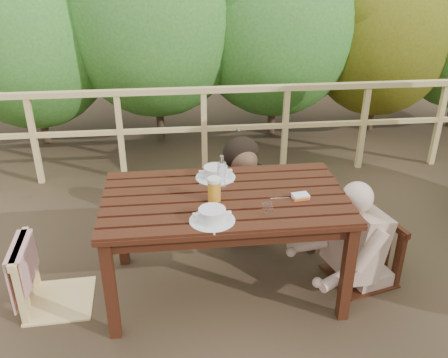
{
  "coord_description": "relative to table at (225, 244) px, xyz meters",
  "views": [
    {
      "loc": [
        -0.33,
        -2.9,
        2.37
      ],
      "look_at": [
        0.0,
        0.05,
        0.9
      ],
      "focal_mm": 38.41,
      "sensor_mm": 36.0,
      "label": 1
    }
  ],
  "objects": [
    {
      "name": "ground",
      "position": [
        0.0,
        0.0,
        -0.39
      ],
      "size": [
        60.0,
        60.0,
        0.0
      ],
      "primitive_type": "plane",
      "color": "#493824",
      "rests_on": "ground"
    },
    {
      "name": "table",
      "position": [
        0.0,
        0.0,
        0.0
      ],
      "size": [
        1.69,
        0.95,
        0.78
      ],
      "primitive_type": "cube",
      "color": "black",
      "rests_on": "ground"
    },
    {
      "name": "chair_left",
      "position": [
        -1.22,
        -0.03,
        0.09
      ],
      "size": [
        0.51,
        0.51,
        0.97
      ],
      "primitive_type": "cube",
      "rotation": [
        0.0,
        0.0,
        1.62
      ],
      "color": "#E9C67A",
      "rests_on": "ground"
    },
    {
      "name": "chair_far",
      "position": [
        0.18,
        0.9,
        0.07
      ],
      "size": [
        0.55,
        0.55,
        0.91
      ],
      "primitive_type": "cube",
      "rotation": [
        0.0,
        0.0,
        0.24
      ],
      "color": "black",
      "rests_on": "ground"
    },
    {
      "name": "chair_right",
      "position": [
        1.07,
        0.01,
        0.07
      ],
      "size": [
        0.56,
        0.56,
        0.93
      ],
      "primitive_type": "cube",
      "rotation": [
        0.0,
        0.0,
        -1.32
      ],
      "color": "black",
      "rests_on": "ground"
    },
    {
      "name": "woman",
      "position": [
        0.18,
        0.92,
        0.31
      ],
      "size": [
        0.72,
        0.81,
        1.41
      ],
      "primitive_type": null,
      "rotation": [
        0.0,
        0.0,
        3.38
      ],
      "color": "black",
      "rests_on": "ground"
    },
    {
      "name": "diner_right",
      "position": [
        1.1,
        0.01,
        0.31
      ],
      "size": [
        0.82,
        0.72,
        1.41
      ],
      "primitive_type": null,
      "rotation": [
        0.0,
        0.0,
        1.82
      ],
      "color": "tan",
      "rests_on": "ground"
    },
    {
      "name": "railing",
      "position": [
        0.0,
        2.0,
        0.11
      ],
      "size": [
        5.6,
        0.1,
        1.01
      ],
      "primitive_type": "cube",
      "color": "#E9C67A",
      "rests_on": "ground"
    },
    {
      "name": "soup_near",
      "position": [
        -0.12,
        -0.32,
        0.44
      ],
      "size": [
        0.29,
        0.29,
        0.1
      ],
      "primitive_type": "cylinder",
      "color": "silver",
      "rests_on": "table"
    },
    {
      "name": "soup_far",
      "position": [
        -0.04,
        0.3,
        0.44
      ],
      "size": [
        0.3,
        0.3,
        0.1
      ],
      "primitive_type": "cylinder",
      "color": "silver",
      "rests_on": "table"
    },
    {
      "name": "beer_glass",
      "position": [
        -0.08,
        -0.06,
        0.48
      ],
      "size": [
        0.09,
        0.09,
        0.18
      ],
      "primitive_type": "cylinder",
      "color": "orange",
      "rests_on": "table"
    },
    {
      "name": "bottle",
      "position": [
        -0.01,
        0.12,
        0.52
      ],
      "size": [
        0.06,
        0.06,
        0.26
      ],
      "primitive_type": "cylinder",
      "color": "silver",
      "rests_on": "table"
    },
    {
      "name": "tumbler",
      "position": [
        0.25,
        -0.26,
        0.43
      ],
      "size": [
        0.07,
        0.07,
        0.08
      ],
      "primitive_type": "cylinder",
      "color": "white",
      "rests_on": "table"
    },
    {
      "name": "butter_tub",
      "position": [
        0.51,
        -0.1,
        0.41
      ],
      "size": [
        0.12,
        0.09,
        0.05
      ],
      "primitive_type": "cube",
      "rotation": [
        0.0,
        0.0,
        0.14
      ],
      "color": "white",
      "rests_on": "table"
    }
  ]
}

